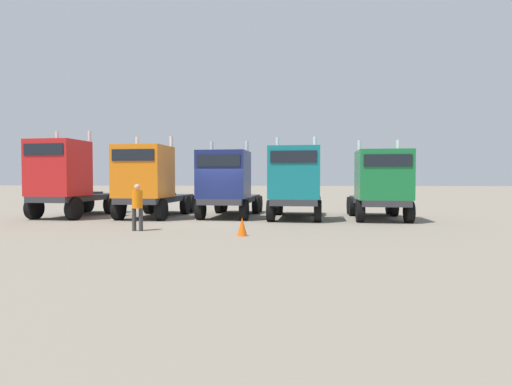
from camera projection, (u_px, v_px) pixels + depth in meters
ground at (216, 222)px, 19.47m from camera, size 200.00×200.00×0.00m
semi_truck_red at (66, 178)px, 21.62m from camera, size 3.03×6.08×4.56m
semi_truck_orange at (149, 181)px, 21.42m from camera, size 2.87×6.26×4.27m
semi_truck_navy at (227, 184)px, 21.59m from camera, size 2.92×6.43×4.02m
semi_truck_teal at (295, 183)px, 20.62m from camera, size 2.87×6.15×4.15m
semi_truck_green at (381, 184)px, 20.30m from camera, size 2.75×5.81×3.97m
visitor_in_hivis at (137, 204)px, 16.16m from camera, size 0.45×0.43×1.82m
traffic_cone_mid at (242, 227)px, 14.75m from camera, size 0.36×0.36×0.66m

